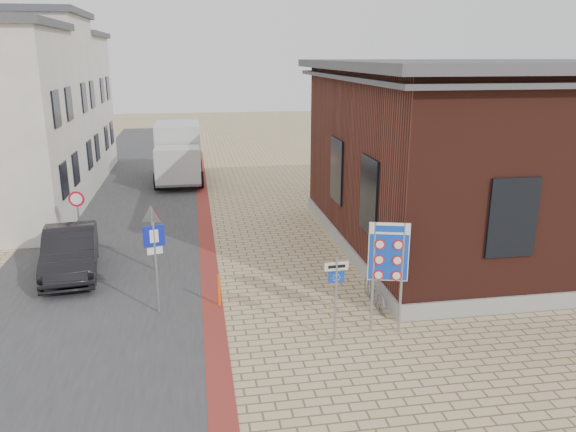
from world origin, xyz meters
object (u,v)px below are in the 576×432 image
object	(u,v)px
box_truck	(178,152)
bollard	(219,291)
border_sign	(388,254)
essen_sign	(336,286)
parking_sign	(155,252)
sedan	(70,251)

from	to	relation	value
box_truck	bollard	world-z (taller)	box_truck
border_sign	bollard	size ratio (longest dim) A/B	3.14
essen_sign	parking_sign	size ratio (longest dim) A/B	0.85
box_truck	essen_sign	world-z (taller)	box_truck
box_truck	parking_sign	size ratio (longest dim) A/B	2.32
box_truck	border_sign	distance (m)	20.32
parking_sign	box_truck	bearing A→B (deg)	71.86
bollard	sedan	bearing A→B (deg)	144.18
sedan	essen_sign	size ratio (longest dim) A/B	2.05
parking_sign	bollard	xyz separation A→B (m)	(1.70, 0.17, -1.34)
essen_sign	bollard	size ratio (longest dim) A/B	2.36
parking_sign	bollard	bearing A→B (deg)	-11.28
essen_sign	bollard	xyz separation A→B (m)	(-2.80, 2.50, -0.99)
sedan	bollard	world-z (taller)	sedan
sedan	bollard	distance (m)	5.80
border_sign	essen_sign	xyz separation A→B (m)	(-1.40, -0.20, -0.69)
box_truck	border_sign	xyz separation A→B (m)	(5.60, -19.52, 0.50)
sedan	border_sign	distance (m)	10.65
sedan	box_truck	xyz separation A→B (m)	(3.30, 13.83, 0.90)
box_truck	bollard	size ratio (longest dim) A/B	6.45
bollard	box_truck	bearing A→B (deg)	94.65
sedan	parking_sign	world-z (taller)	parking_sign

